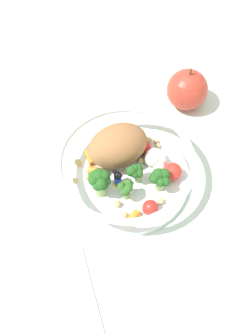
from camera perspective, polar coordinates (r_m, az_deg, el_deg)
ground_plane at (r=0.65m, az=1.40°, el=-0.47°), size 2.40×2.40×0.00m
food_container at (r=0.62m, az=0.00°, el=0.76°), size 0.22×0.22×0.08m
loose_apple at (r=0.72m, az=8.85°, el=11.14°), size 0.07×0.07×0.09m
folded_napkin at (r=0.58m, az=-12.04°, el=-18.37°), size 0.16×0.15×0.01m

